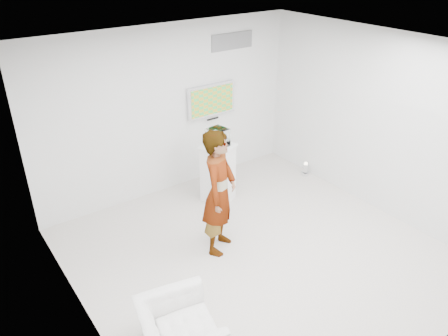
# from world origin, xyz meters

# --- Properties ---
(room) EXTENTS (5.01, 5.01, 3.00)m
(room) POSITION_xyz_m (0.00, 0.00, 1.50)
(room) COLOR beige
(room) RESTS_ON ground
(tv) EXTENTS (1.00, 0.08, 0.60)m
(tv) POSITION_xyz_m (0.85, 2.45, 1.55)
(tv) COLOR silver
(tv) RESTS_ON room
(logo_decal) EXTENTS (0.90, 0.02, 0.30)m
(logo_decal) POSITION_xyz_m (1.35, 2.49, 2.55)
(logo_decal) COLOR slate
(logo_decal) RESTS_ON room
(person) EXTENTS (0.84, 0.79, 1.92)m
(person) POSITION_xyz_m (-0.38, 0.46, 0.96)
(person) COLOR white
(person) RESTS_ON room
(armchair) EXTENTS (1.02, 1.11, 0.62)m
(armchair) POSITION_xyz_m (-1.85, -0.87, 0.31)
(armchair) COLOR white
(armchair) RESTS_ON room
(pedestal) EXTENTS (0.67, 0.67, 1.06)m
(pedestal) POSITION_xyz_m (0.41, 1.62, 0.53)
(pedestal) COLOR white
(pedestal) RESTS_ON room
(floor_uplight) EXTENTS (0.20, 0.20, 0.27)m
(floor_uplight) POSITION_xyz_m (2.35, 1.35, 0.13)
(floor_uplight) COLOR silver
(floor_uplight) RESTS_ON room
(vitrine) EXTENTS (0.35, 0.35, 0.31)m
(vitrine) POSITION_xyz_m (0.41, 1.62, 1.21)
(vitrine) COLOR white
(vitrine) RESTS_ON pedestal
(console) EXTENTS (0.09, 0.16, 0.20)m
(console) POSITION_xyz_m (0.41, 1.62, 1.16)
(console) COLOR white
(console) RESTS_ON pedestal
(wii_remote) EXTENTS (0.09, 0.15, 0.04)m
(wii_remote) POSITION_xyz_m (-0.27, 0.73, 1.73)
(wii_remote) COLOR white
(wii_remote) RESTS_ON person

